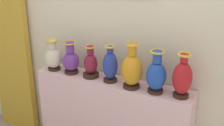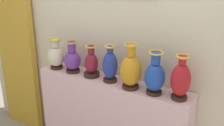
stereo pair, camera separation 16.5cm
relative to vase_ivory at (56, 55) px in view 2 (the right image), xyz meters
The scene contains 10 objects.
display_shelf 0.90m from the vase_ivory, ahead, with size 1.57×0.28×0.96m, color beige.
back_wall 0.75m from the vase_ivory, 19.46° to the left, with size 3.68×0.14×2.79m.
curtain_gold 0.73m from the vase_ivory, behind, with size 0.53×0.08×2.53m, color gold.
vase_ivory is the anchor object (origin of this frame).
vase_violet 0.21m from the vase_ivory, ahead, with size 0.17×0.17×0.32m.
vase_burgundy 0.43m from the vase_ivory, ahead, with size 0.16×0.16×0.32m.
vase_cobalt 0.65m from the vase_ivory, ahead, with size 0.14×0.14×0.36m.
vase_amber 0.87m from the vase_ivory, ahead, with size 0.19×0.19×0.42m.
vase_sapphire 1.10m from the vase_ivory, ahead, with size 0.18×0.18×0.39m.
vase_crimson 1.32m from the vase_ivory, ahead, with size 0.16×0.16×0.39m.
Camera 2 is at (1.26, -2.17, 2.16)m, focal length 46.79 mm.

